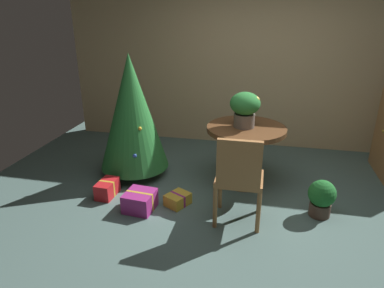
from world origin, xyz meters
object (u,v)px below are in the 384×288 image
Objects in this scene: gift_box_red at (107,189)px; potted_plant at (321,197)px; round_dining_table at (245,145)px; wooden_chair_near at (239,176)px; gift_box_purple at (140,201)px; flower_vase at (245,107)px; holiday_tree at (132,112)px; gift_box_gold at (178,199)px.

gift_box_red is 2.39m from potted_plant.
round_dining_table is 1.73m from gift_box_red.
gift_box_purple is (-1.06, 0.04, -0.44)m from wooden_chair_near.
flower_vase is at bearing 23.66° from gift_box_red.
potted_plant is at bearing -12.96° from holiday_tree.
holiday_tree is (-1.42, 0.86, 0.31)m from wooden_chair_near.
flower_vase is at bearing 1.67° from holiday_tree.
flower_vase is 0.26× the size of holiday_tree.
flower_vase reaches higher than gift_box_purple.
potted_plant is (1.53, 0.11, 0.15)m from gift_box_gold.
flower_vase is 1.60m from gift_box_purple.
flower_vase is 1.03× the size of potted_plant.
potted_plant is (1.90, 0.30, 0.11)m from gift_box_purple.
gift_box_purple is (0.36, -0.82, -0.75)m from holiday_tree.
potted_plant is at bearing 21.56° from wooden_chair_near.
wooden_chair_near is at bearing -2.12° from gift_box_purple.
holiday_tree is 2.41m from potted_plant.
gift_box_red is (-1.51, -0.66, -0.89)m from flower_vase.
round_dining_table is at bearing 90.00° from wooden_chair_near.
potted_plant reaches higher than gift_box_red.
round_dining_table reaches higher than potted_plant.
holiday_tree is 1.25m from gift_box_gold.
gift_box_red is at bearing 157.50° from gift_box_purple.
flower_vase is 1.29× the size of gift_box_gold.
flower_vase is at bearing 46.17° from gift_box_gold.
holiday_tree is at bearing -178.01° from round_dining_table.
gift_box_gold is (-0.68, 0.22, -0.47)m from wooden_chair_near.
gift_box_purple is at bearing 177.88° from wooden_chair_near.
gift_box_gold is at bearing -1.12° from gift_box_red.
potted_plant is (0.88, -0.56, -0.77)m from flower_vase.
holiday_tree is 4.88× the size of gift_box_red.
potted_plant is (0.85, 0.33, -0.32)m from wooden_chair_near.
flower_vase is 1.40m from holiday_tree.
round_dining_table is at bearing 23.52° from gift_box_red.
wooden_chair_near reaches higher than gift_box_red.
gift_box_purple is at bearing -140.68° from round_dining_table.
gift_box_gold is at bearing -175.73° from potted_plant.
flower_vase is at bearing 147.31° from potted_plant.
flower_vase is at bearing -163.77° from round_dining_table.
gift_box_purple is 1.05× the size of gift_box_red.
gift_box_purple is 0.84× the size of potted_plant.
gift_box_purple is at bearing -66.01° from holiday_tree.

